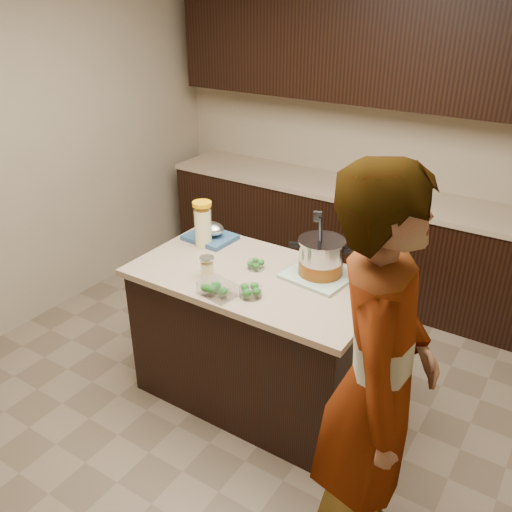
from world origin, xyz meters
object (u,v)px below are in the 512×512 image
Objects in this scene: stock_pot at (321,259)px; person at (376,387)px; island at (256,338)px; lemonade_pitcher at (203,226)px.

stock_pot is 0.20× the size of person.
lemonade_pitcher is (-0.50, 0.15, 0.58)m from island.
person is at bearing -69.26° from stock_pot.
person is (1.48, -0.77, -0.08)m from lemonade_pitcher.
island is 4.96× the size of lemonade_pitcher.
person is (0.66, -0.81, -0.05)m from stock_pot.
stock_pot is at bearing 2.77° from lemonade_pitcher.
person is (0.98, -0.62, 0.50)m from island.
person reaches higher than stock_pot.
island is at bearing -16.47° from lemonade_pitcher.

